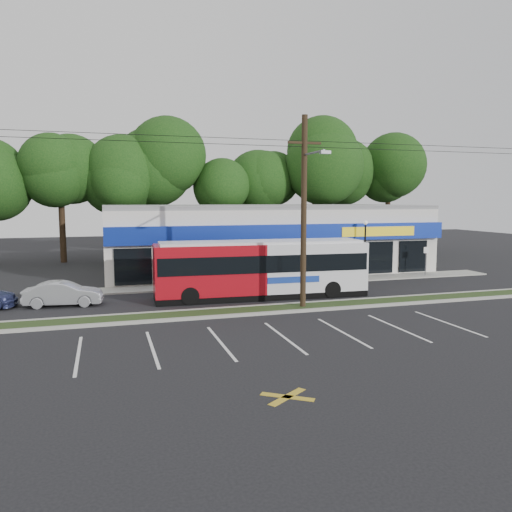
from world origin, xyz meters
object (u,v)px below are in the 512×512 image
object	(u,v)px
sign_post	(426,256)
car_silver	(63,294)
utility_pole	(301,206)
metrobus	(262,267)
car_dark	(291,278)
pedestrian_a	(274,276)
lamp_post	(365,242)
pedestrian_b	(351,275)

from	to	relation	value
sign_post	car_silver	bearing A→B (deg)	-172.68
utility_pole	metrobus	bearing A→B (deg)	105.67
utility_pole	car_silver	size ratio (longest dim) A/B	12.34
car_dark	car_silver	size ratio (longest dim) A/B	1.09
sign_post	pedestrian_a	world-z (taller)	sign_post
lamp_post	metrobus	distance (m)	10.17
utility_pole	pedestrian_a	world-z (taller)	utility_pole
utility_pole	sign_post	xyz separation A→B (m)	(13.17, 7.65, -3.86)
lamp_post	utility_pole	bearing A→B (deg)	-136.05
pedestrian_a	lamp_post	bearing A→B (deg)	164.68
pedestrian_b	metrobus	bearing A→B (deg)	41.16
lamp_post	pedestrian_a	bearing A→B (deg)	-160.45
metrobus	car_silver	bearing A→B (deg)	178.45
utility_pole	car_silver	distance (m)	13.62
sign_post	car_dark	size ratio (longest dim) A/B	0.50
utility_pole	metrobus	distance (m)	5.20
utility_pole	pedestrian_b	bearing A→B (deg)	42.58
sign_post	pedestrian_a	xyz separation A→B (m)	(-12.88, -2.57, -0.57)
metrobus	car_dark	bearing A→B (deg)	39.36
metrobus	pedestrian_a	xyz separation A→B (m)	(1.29, 1.50, -0.78)
pedestrian_a	pedestrian_b	size ratio (longest dim) A/B	1.27
car_silver	pedestrian_a	distance (m)	12.29
utility_pole	car_silver	xyz separation A→B (m)	(-11.98, 4.42, -4.75)
car_dark	pedestrian_a	world-z (taller)	pedestrian_a
car_silver	pedestrian_b	xyz separation A→B (m)	(17.67, 0.81, 0.11)
car_silver	lamp_post	bearing A→B (deg)	-74.68
car_dark	pedestrian_a	xyz separation A→B (m)	(-1.28, -0.40, 0.24)
lamp_post	pedestrian_b	bearing A→B (deg)	-133.14
pedestrian_b	sign_post	bearing A→B (deg)	-134.80
sign_post	car_dark	distance (m)	11.84
pedestrian_a	pedestrian_b	xyz separation A→B (m)	(5.41, 0.15, -0.21)
metrobus	car_silver	size ratio (longest dim) A/B	3.10
pedestrian_a	pedestrian_b	distance (m)	5.41
lamp_post	car_silver	bearing A→B (deg)	-170.27
car_dark	lamp_post	bearing A→B (deg)	-64.02
car_dark	pedestrian_a	distance (m)	1.36
metrobus	pedestrian_a	bearing A→B (deg)	52.26
lamp_post	pedestrian_b	distance (m)	4.09
utility_pole	lamp_post	world-z (taller)	utility_pole
metrobus	car_silver	world-z (taller)	metrobus
lamp_post	metrobus	size ratio (longest dim) A/B	0.34
lamp_post	car_silver	world-z (taller)	lamp_post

